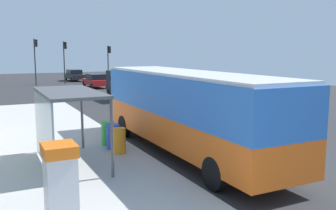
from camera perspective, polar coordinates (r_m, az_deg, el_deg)
The scene contains 21 objects.
ground_plane at distance 27.09m, azimuth -7.61°, elevation -0.28°, with size 56.00×92.00×0.04m, color #2D2D30.
sidewalk_platform at distance 14.11m, azimuth -16.66°, elevation -8.08°, with size 6.20×30.00×0.18m, color beige.
lane_stripe_seg_1 at distance 14.19m, azimuth 13.53°, elevation -8.22°, with size 0.16×2.20×0.01m, color silver.
lane_stripe_seg_2 at distance 18.17m, azimuth 3.38°, elevation -4.37°, with size 0.16×2.20×0.01m, color silver.
lane_stripe_seg_3 at distance 22.57m, azimuth -2.92°, elevation -1.87°, with size 0.16×2.20×0.01m, color silver.
lane_stripe_seg_4 at distance 27.17m, azimuth -7.11°, elevation -0.19°, with size 0.16×2.20×0.01m, color silver.
lane_stripe_seg_5 at distance 31.89m, azimuth -10.08°, elevation 1.00°, with size 0.16×2.20×0.01m, color silver.
lane_stripe_seg_6 at distance 36.69m, azimuth -12.28°, elevation 1.87°, with size 0.16×2.20×0.01m, color silver.
lane_stripe_seg_7 at distance 41.53m, azimuth -13.97°, elevation 2.55°, with size 0.16×2.20×0.01m, color silver.
bus at distance 14.24m, azimuth 2.75°, elevation -0.37°, with size 2.57×11.02×3.21m.
white_van at distance 31.45m, azimuth -6.24°, elevation 3.42°, with size 2.19×5.27×2.30m.
sedan_near at distance 51.69m, azimuth -14.19°, elevation 4.50°, with size 2.03×4.49×1.52m.
sedan_far at distance 41.52m, azimuth -11.10°, elevation 3.72°, with size 2.00×4.48×1.52m.
ticket_machine at distance 8.12m, azimuth -16.15°, elevation -12.30°, with size 0.66×0.76×1.94m.
recycling_bin_orange at distance 14.09m, azimuth -7.58°, elevation -5.45°, with size 0.52×0.52×0.95m, color orange.
recycling_bin_blue at distance 14.74m, azimuth -8.46°, elevation -4.85°, with size 0.52×0.52×0.95m, color blue.
recycling_bin_green at distance 15.39m, azimuth -9.27°, elevation -4.31°, with size 0.52×0.52×0.95m, color green.
traffic_light_near_side at distance 47.32m, azimuth -9.10°, elevation 7.14°, with size 0.49×0.28×4.67m.
traffic_light_far_side at distance 46.30m, azimuth -19.72°, elevation 7.30°, with size 0.49×0.28×5.41m.
traffic_light_median at distance 47.63m, azimuth -15.61°, elevation 7.33°, with size 0.49×0.28×5.18m.
bus_shelter at distance 12.71m, azimuth -16.32°, elevation -0.58°, with size 1.80×4.00×2.50m.
Camera 1 is at (-8.56, -11.39, 3.98)m, focal length 39.58 mm.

